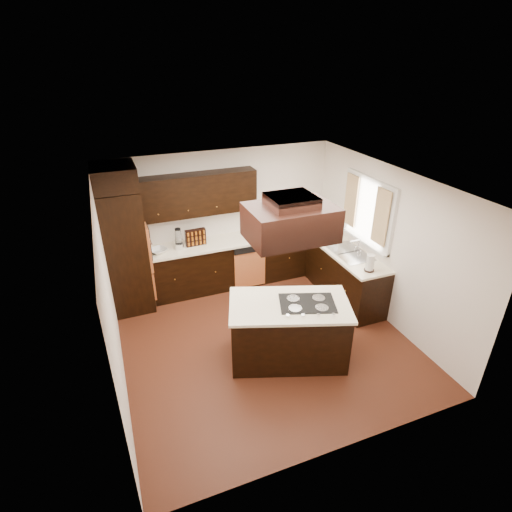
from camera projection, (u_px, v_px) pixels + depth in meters
name	position (u px, v px, depth m)	size (l,w,h in m)	color
floor	(264.00, 339.00, 6.24)	(4.20, 4.20, 0.02)	brown
ceiling	(266.00, 183.00, 5.08)	(4.20, 4.20, 0.02)	silver
wall_back	(222.00, 217.00, 7.41)	(4.20, 0.02, 2.50)	silver
wall_front	(347.00, 367.00, 3.91)	(4.20, 0.02, 2.50)	silver
wall_left	(109.00, 299.00, 4.98)	(0.02, 4.20, 2.50)	silver
wall_right	(387.00, 245.00, 6.34)	(0.02, 4.20, 2.50)	silver
oven_column	(126.00, 251.00, 6.59)	(0.65, 0.75, 2.12)	black
wall_oven_face	(147.00, 245.00, 6.67)	(0.05, 0.62, 0.78)	#CD6C38
base_cabinets_back	(230.00, 263.00, 7.53)	(2.93, 0.60, 0.88)	black
base_cabinets_right	(336.00, 268.00, 7.36)	(0.60, 2.40, 0.88)	black
countertop_back	(229.00, 241.00, 7.31)	(2.93, 0.63, 0.04)	white
countertop_right	(337.00, 246.00, 7.14)	(0.63, 2.40, 0.04)	white
upper_cabinets	(199.00, 194.00, 6.86)	(2.00, 0.34, 0.72)	black
dishwasher_front	(250.00, 269.00, 7.40)	(0.60, 0.05, 0.72)	#CD6C38
window_frame	(368.00, 211.00, 6.60)	(0.06, 1.32, 1.12)	silver
window_pane	(369.00, 210.00, 6.61)	(0.00, 1.20, 1.00)	white
curtain_left	(381.00, 217.00, 6.21)	(0.02, 0.34, 0.90)	beige
curtain_right	(351.00, 200.00, 6.91)	(0.02, 0.34, 0.90)	beige
sink_rim	(349.00, 252.00, 6.85)	(0.52, 0.84, 0.01)	silver
island	(288.00, 332.00, 5.69)	(1.59, 0.87, 0.88)	black
island_top	(290.00, 305.00, 5.47)	(1.65, 0.93, 0.04)	white
cooktop	(307.00, 303.00, 5.47)	(0.75, 0.50, 0.01)	black
range_hood	(291.00, 222.00, 4.82)	(1.05, 0.72, 0.42)	black
hood_duct	(291.00, 201.00, 4.69)	(0.55, 0.50, 0.13)	black
blender_base	(179.00, 246.00, 6.97)	(0.15, 0.15, 0.10)	silver
blender_pitcher	(178.00, 237.00, 6.88)	(0.13, 0.13, 0.26)	silver
spice_rack	(196.00, 237.00, 7.05)	(0.36, 0.09, 0.30)	black
mixing_bowl	(158.00, 251.00, 6.83)	(0.29, 0.29, 0.07)	silver
soap_bottle	(335.00, 238.00, 7.12)	(0.10, 0.10, 0.22)	silver
paper_towel	(370.00, 263.00, 6.22)	(0.13, 0.13, 0.28)	silver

